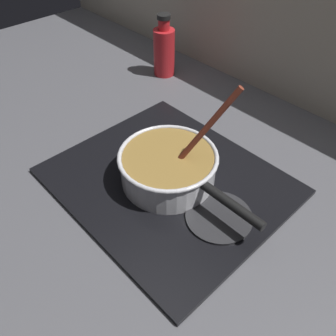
# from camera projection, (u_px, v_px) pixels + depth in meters

# --- Properties ---
(ground) EXTENTS (2.40, 1.60, 0.04)m
(ground) POSITION_uv_depth(u_px,v_px,m) (83.00, 222.00, 0.84)
(ground) COLOR #4C4C51
(backsplash_wall) EXTENTS (2.40, 0.02, 0.55)m
(backsplash_wall) POSITION_uv_depth(u_px,v_px,m) (295.00, 13.00, 1.03)
(backsplash_wall) COLOR #B2A893
(backsplash_wall) RESTS_ON ground
(hob_plate) EXTENTS (0.56, 0.48, 0.01)m
(hob_plate) POSITION_uv_depth(u_px,v_px,m) (168.00, 181.00, 0.90)
(hob_plate) COLOR black
(hob_plate) RESTS_ON ground
(burner_ring) EXTENTS (0.20, 0.20, 0.01)m
(burner_ring) POSITION_uv_depth(u_px,v_px,m) (168.00, 178.00, 0.90)
(burner_ring) COLOR #592D0C
(burner_ring) RESTS_ON hob_plate
(spare_burner) EXTENTS (0.15, 0.15, 0.01)m
(spare_burner) POSITION_uv_depth(u_px,v_px,m) (219.00, 217.00, 0.81)
(spare_burner) COLOR #262628
(spare_burner) RESTS_ON hob_plate
(cooking_pan) EXTENTS (0.40, 0.25, 0.27)m
(cooking_pan) POSITION_uv_depth(u_px,v_px,m) (169.00, 167.00, 0.87)
(cooking_pan) COLOR silver
(cooking_pan) RESTS_ON hob_plate
(sauce_bottle) EXTENTS (0.08, 0.08, 0.22)m
(sauce_bottle) POSITION_uv_depth(u_px,v_px,m) (164.00, 50.00, 1.26)
(sauce_bottle) COLOR red
(sauce_bottle) RESTS_ON ground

